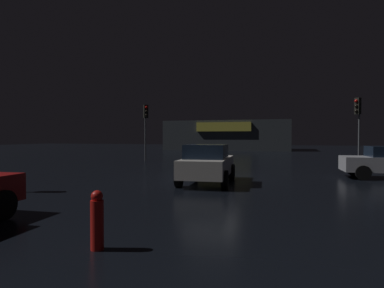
# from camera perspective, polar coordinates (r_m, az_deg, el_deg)

# --- Properties ---
(ground_plane) EXTENTS (120.00, 120.00, 0.00)m
(ground_plane) POSITION_cam_1_polar(r_m,az_deg,el_deg) (15.72, 3.40, -5.61)
(ground_plane) COLOR black
(store_building) EXTENTS (17.34, 9.49, 4.10)m
(store_building) POSITION_cam_1_polar(r_m,az_deg,el_deg) (48.60, 6.51, 1.48)
(store_building) COLOR #33383D
(store_building) RESTS_ON ground
(traffic_signal_main) EXTENTS (0.42, 0.42, 4.33)m
(traffic_signal_main) POSITION_cam_1_polar(r_m,az_deg,el_deg) (23.41, 26.70, 4.67)
(traffic_signal_main) COLOR #595B60
(traffic_signal_main) RESTS_ON ground
(traffic_signal_opposite) EXTENTS (0.41, 0.43, 4.32)m
(traffic_signal_opposite) POSITION_cam_1_polar(r_m,az_deg,el_deg) (25.69, -7.98, 4.38)
(traffic_signal_opposite) COLOR #595B60
(traffic_signal_opposite) RESTS_ON ground
(car_near) EXTENTS (2.18, 4.17, 1.57)m
(car_near) POSITION_cam_1_polar(r_m,az_deg,el_deg) (13.36, 2.66, -3.37)
(car_near) COLOR silver
(car_near) RESTS_ON ground
(fire_hydrant) EXTENTS (0.22, 0.22, 0.99)m
(fire_hydrant) POSITION_cam_1_polar(r_m,az_deg,el_deg) (5.86, -16.05, -12.53)
(fire_hydrant) COLOR red
(fire_hydrant) RESTS_ON ground
(bollard_kerb_a) EXTENTS (0.11, 0.11, 1.18)m
(bollard_kerb_a) POSITION_cam_1_polar(r_m,az_deg,el_deg) (24.48, 4.18, -1.76)
(bollard_kerb_a) COLOR #595B60
(bollard_kerb_a) RESTS_ON ground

